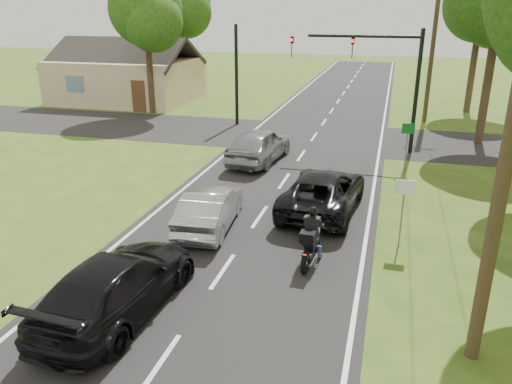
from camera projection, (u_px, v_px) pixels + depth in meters
The scene contains 17 objects.
ground at pixel (223, 272), 13.82m from camera, with size 140.00×140.00×0.00m, color #375317.
road at pixel (293, 167), 22.87m from camera, with size 8.00×100.00×0.01m, color black.
cross_road at pixel (314, 137), 28.30m from camera, with size 60.00×7.00×0.01m, color black.
motorcycle_rider at pixel (311, 241), 14.06m from camera, with size 0.57×2.00×1.72m.
dark_suv at pixel (323, 191), 17.76m from camera, with size 2.41×5.23×1.45m, color black.
silver_sedan at pixel (210, 208), 16.36m from camera, with size 1.43×4.11×1.36m, color #A6A7AB.
silver_suv at pixel (259, 145), 23.47m from camera, with size 1.93×4.81×1.64m, color gray.
dark_car_behind at pixel (117, 284), 11.73m from camera, with size 2.07×5.09×1.48m, color black.
traffic_signal at pixel (379, 68), 24.23m from camera, with size 6.38×0.44×6.00m.
signal_pole_far at pixel (236, 76), 30.36m from camera, with size 0.20×0.20×6.00m, color black.
utility_pole_far at pixel (434, 39), 30.44m from camera, with size 1.60×0.28×10.00m.
sign_white at pixel (404, 197), 14.80m from camera, with size 0.55×0.07×2.12m.
sign_green at pixel (408, 135), 22.00m from camera, with size 0.55×0.07×2.12m.
tree_row_e at pixel (486, 9), 32.44m from camera, with size 5.28×5.12×9.61m.
tree_left_near at pixel (148, 14), 32.37m from camera, with size 5.12×4.96×9.22m.
tree_left_far at pixel (181, 5), 41.68m from camera, with size 5.76×5.58×10.14m.
house at pixel (128, 78), 38.89m from camera, with size 10.20×8.00×4.84m.
Camera 1 is at (4.11, -11.53, 6.85)m, focal length 35.00 mm.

